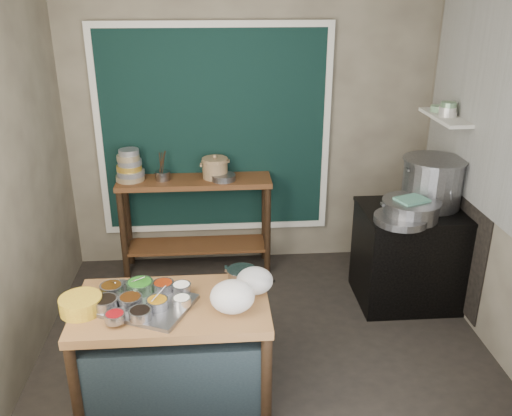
{
  "coord_description": "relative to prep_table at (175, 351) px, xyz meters",
  "views": [
    {
      "loc": [
        -0.34,
        -3.59,
        2.65
      ],
      "look_at": [
        -0.04,
        0.25,
        1.06
      ],
      "focal_mm": 38.0,
      "sensor_mm": 36.0,
      "label": 1
    }
  ],
  "objects": [
    {
      "name": "floor",
      "position": [
        0.65,
        0.57,
        -0.39
      ],
      "size": [
        3.5,
        3.0,
        0.02
      ],
      "primitive_type": "cube",
      "color": "black",
      "rests_on": "ground"
    },
    {
      "name": "back_wall",
      "position": [
        0.65,
        2.08,
        1.02
      ],
      "size": [
        3.5,
        0.02,
        2.8
      ],
      "primitive_type": "cube",
      "color": "gray",
      "rests_on": "floor"
    },
    {
      "name": "left_wall",
      "position": [
        -1.11,
        0.57,
        1.02
      ],
      "size": [
        0.02,
        3.0,
        2.8
      ],
      "primitive_type": "cube",
      "color": "gray",
      "rests_on": "floor"
    },
    {
      "name": "right_wall",
      "position": [
        2.41,
        0.57,
        1.02
      ],
      "size": [
        0.02,
        3.0,
        2.8
      ],
      "primitive_type": "cube",
      "color": "gray",
      "rests_on": "floor"
    },
    {
      "name": "curtain_panel",
      "position": [
        0.3,
        2.04,
        0.98
      ],
      "size": [
        2.1,
        0.02,
        1.9
      ],
      "primitive_type": "cube",
      "color": "black",
      "rests_on": "back_wall"
    },
    {
      "name": "curtain_frame",
      "position": [
        0.3,
        2.03,
        0.98
      ],
      "size": [
        2.22,
        0.03,
        2.02
      ],
      "primitive_type": null,
      "color": "beige",
      "rests_on": "back_wall"
    },
    {
      "name": "tile_panel",
      "position": [
        2.38,
        1.12,
        1.48
      ],
      "size": [
        0.02,
        1.7,
        1.7
      ],
      "primitive_type": "cube",
      "color": "#B2B2AA",
      "rests_on": "right_wall"
    },
    {
      "name": "soot_patch",
      "position": [
        2.39,
        1.22,
        0.32
      ],
      "size": [
        0.01,
        1.3,
        1.3
      ],
      "primitive_type": "cube",
      "color": "black",
      "rests_on": "right_wall"
    },
    {
      "name": "wall_shelf",
      "position": [
        2.28,
        1.42,
        1.23
      ],
      "size": [
        0.22,
        0.7,
        0.03
      ],
      "primitive_type": "cube",
      "color": "beige",
      "rests_on": "right_wall"
    },
    {
      "name": "prep_table",
      "position": [
        0.0,
        0.0,
        0.0
      ],
      "size": [
        1.25,
        0.72,
        0.75
      ],
      "primitive_type": "cube",
      "rotation": [
        0.0,
        0.0,
        0.0
      ],
      "color": "brown",
      "rests_on": "floor"
    },
    {
      "name": "back_counter",
      "position": [
        0.1,
        1.85,
        0.1
      ],
      "size": [
        1.45,
        0.4,
        0.95
      ],
      "primitive_type": "cube",
      "color": "brown",
      "rests_on": "floor"
    },
    {
      "name": "stove_block",
      "position": [
        2.0,
        1.12,
        0.05
      ],
      "size": [
        0.9,
        0.68,
        0.85
      ],
      "primitive_type": "cube",
      "color": "black",
      "rests_on": "floor"
    },
    {
      "name": "stove_top",
      "position": [
        2.0,
        1.12,
        0.49
      ],
      "size": [
        0.92,
        0.69,
        0.03
      ],
      "primitive_type": "cube",
      "color": "black",
      "rests_on": "stove_block"
    },
    {
      "name": "condiment_tray",
      "position": [
        -0.18,
        -0.02,
        0.39
      ],
      "size": [
        0.72,
        0.63,
        0.03
      ],
      "primitive_type": "cube",
      "rotation": [
        0.0,
        0.0,
        -0.42
      ],
      "color": "gray",
      "rests_on": "prep_table"
    },
    {
      "name": "condiment_bowls",
      "position": [
        -0.2,
        -0.0,
        0.43
      ],
      "size": [
        0.62,
        0.49,
        0.07
      ],
      "color": "gray",
      "rests_on": "condiment_tray"
    },
    {
      "name": "yellow_basin",
      "position": [
        -0.56,
        -0.05,
        0.43
      ],
      "size": [
        0.33,
        0.33,
        0.1
      ],
      "primitive_type": "cylinder",
      "rotation": [
        0.0,
        0.0,
        -0.29
      ],
      "color": "gold",
      "rests_on": "prep_table"
    },
    {
      "name": "saucepan",
      "position": [
        0.46,
        0.21,
        0.43
      ],
      "size": [
        0.28,
        0.28,
        0.11
      ],
      "primitive_type": null,
      "rotation": [
        0.0,
        0.0,
        -0.44
      ],
      "color": "gray",
      "rests_on": "prep_table"
    },
    {
      "name": "plastic_bag_a",
      "position": [
        0.39,
        -0.12,
        0.48
      ],
      "size": [
        0.33,
        0.29,
        0.21
      ],
      "primitive_type": "ellipsoid",
      "rotation": [
        0.0,
        0.0,
        -0.22
      ],
      "color": "white",
      "rests_on": "prep_table"
    },
    {
      "name": "plastic_bag_b",
      "position": [
        0.54,
        0.09,
        0.47
      ],
      "size": [
        0.29,
        0.27,
        0.18
      ],
      "primitive_type": "ellipsoid",
      "rotation": [
        0.0,
        0.0,
        0.27
      ],
      "color": "white",
      "rests_on": "prep_table"
    },
    {
      "name": "bowl_stack",
      "position": [
        -0.49,
        1.86,
        0.71
      ],
      "size": [
        0.27,
        0.27,
        0.3
      ],
      "color": "tan",
      "rests_on": "back_counter"
    },
    {
      "name": "utensil_cup",
      "position": [
        -0.19,
        1.85,
        0.62
      ],
      "size": [
        0.15,
        0.15,
        0.08
      ],
      "primitive_type": "cylinder",
      "rotation": [
        0.0,
        0.0,
        0.03
      ],
      "color": "gray",
      "rests_on": "back_counter"
    },
    {
      "name": "ceramic_crock",
      "position": [
        0.3,
        1.87,
        0.66
      ],
      "size": [
        0.33,
        0.33,
        0.17
      ],
      "primitive_type": null,
      "rotation": [
        0.0,
        0.0,
        0.38
      ],
      "color": "olive",
      "rests_on": "back_counter"
    },
    {
      "name": "wide_bowl",
      "position": [
        0.37,
        1.79,
        0.6
      ],
      "size": [
        0.24,
        0.24,
        0.06
      ],
      "primitive_type": "cylinder",
      "rotation": [
        0.0,
        0.0,
        0.04
      ],
      "color": "gray",
      "rests_on": "back_counter"
    },
    {
      "name": "stock_pot",
      "position": [
        2.14,
        1.2,
        0.72
      ],
      "size": [
        0.67,
        0.67,
        0.42
      ],
      "primitive_type": null,
      "rotation": [
        0.0,
        0.0,
        0.28
      ],
      "color": "gray",
      "rests_on": "stove_top"
    },
    {
      "name": "pot_lid",
      "position": [
        2.29,
        1.14,
        0.7
      ],
      "size": [
        0.26,
        0.41,
        0.4
      ],
      "primitive_type": "cylinder",
      "rotation": [
        0.0,
        1.36,
        -0.43
      ],
      "color": "gray",
      "rests_on": "stove_top"
    },
    {
      "name": "steamer",
      "position": [
        1.88,
        0.94,
        0.58
      ],
      "size": [
        0.49,
        0.49,
        0.16
      ],
      "primitive_type": null,
      "rotation": [
        0.0,
        0.0,
        0.02
      ],
      "color": "gray",
      "rests_on": "stove_top"
    },
    {
      "name": "green_cloth",
      "position": [
        1.88,
        0.94,
        0.67
      ],
      "size": [
        0.29,
        0.26,
        0.02
      ],
      "primitive_type": "cube",
      "rotation": [
        0.0,
        0.0,
        0.37
      ],
      "color": "#528E74",
      "rests_on": "steamer"
    },
    {
      "name": "shallow_pan",
      "position": [
        1.78,
        0.86,
        0.53
      ],
      "size": [
        0.57,
        0.57,
        0.06
      ],
      "primitive_type": "cylinder",
      "rotation": [
        0.0,
        0.0,
        0.42
      ],
      "color": "gray",
      "rests_on": "stove_top"
    },
    {
      "name": "shelf_bowl_stack",
      "position": [
        2.28,
        1.39,
        1.3
      ],
      "size": [
        0.15,
        0.15,
        0.12
      ],
      "color": "silver",
      "rests_on": "wall_shelf"
    },
    {
      "name": "shelf_bowl_green",
      "position": [
        2.28,
        1.58,
        1.27
      ],
      "size": [
        0.16,
        0.16,
        0.05
      ],
      "primitive_type": "cylinder",
      "rotation": [
        0.0,
        0.0,
        -0.13
      ],
      "color": "gray",
      "rests_on": "wall_shelf"
    }
  ]
}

